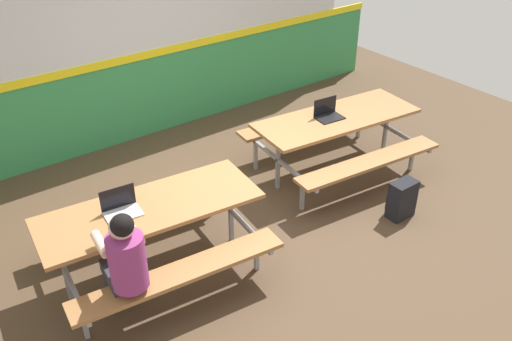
{
  "coord_description": "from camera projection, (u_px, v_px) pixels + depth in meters",
  "views": [
    {
      "loc": [
        -2.98,
        -4.03,
        3.63
      ],
      "look_at": [
        0.0,
        -0.04,
        0.55
      ],
      "focal_mm": 38.52,
      "sensor_mm": 36.0,
      "label": 1
    }
  ],
  "objects": [
    {
      "name": "laptop_silver",
      "position": [
        121.0,
        208.0,
        4.87
      ],
      "size": [
        0.34,
        0.25,
        0.22
      ],
      "color": "silver",
      "rests_on": "picnic_table_left"
    },
    {
      "name": "laptop_dark",
      "position": [
        328.0,
        114.0,
        6.5
      ],
      "size": [
        0.34,
        0.25,
        0.22
      ],
      "color": "black",
      "rests_on": "picnic_table_right"
    },
    {
      "name": "accent_backdrop",
      "position": [
        144.0,
        46.0,
        7.17
      ],
      "size": [
        8.0,
        0.14,
        2.6
      ],
      "color": "#338C4C",
      "rests_on": "ground"
    },
    {
      "name": "ground_plane",
      "position": [
        254.0,
        211.0,
        6.18
      ],
      "size": [
        10.0,
        10.0,
        0.02
      ],
      "primitive_type": "cube",
      "color": "#4C3826"
    },
    {
      "name": "backpack_dark",
      "position": [
        401.0,
        199.0,
        5.99
      ],
      "size": [
        0.3,
        0.22,
        0.44
      ],
      "color": "black",
      "rests_on": "ground"
    },
    {
      "name": "picnic_table_left",
      "position": [
        151.0,
        221.0,
        5.06
      ],
      "size": [
        2.09,
        1.74,
        0.74
      ],
      "color": "#9E6B3D",
      "rests_on": "ground"
    },
    {
      "name": "student_nearer",
      "position": [
        125.0,
        260.0,
        4.4
      ],
      "size": [
        0.39,
        0.54,
        1.21
      ],
      "color": "#2D2D38",
      "rests_on": "ground"
    },
    {
      "name": "picnic_table_right",
      "position": [
        336.0,
        128.0,
        6.63
      ],
      "size": [
        2.09,
        1.74,
        0.74
      ],
      "color": "#9E6B3D",
      "rests_on": "ground"
    }
  ]
}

